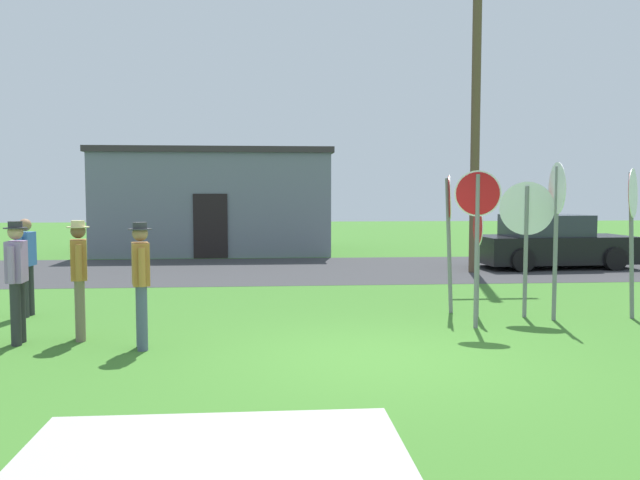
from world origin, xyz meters
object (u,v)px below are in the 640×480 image
at_px(stop_sign_low_front, 632,215).
at_px(person_on_left, 79,273).
at_px(utility_pole, 476,104).
at_px(stop_sign_leaning_left, 526,224).
at_px(stop_sign_rear_left, 478,243).
at_px(stop_sign_leaning_right, 477,221).
at_px(person_holding_notes, 26,262).
at_px(stop_sign_center_cluster, 557,211).
at_px(person_in_dark_shirt, 141,278).
at_px(person_in_blue, 17,275).
at_px(stop_sign_tallest, 449,218).
at_px(parked_car_on_street, 552,244).

xyz_separation_m(stop_sign_low_front, person_on_left, (-8.86, -0.94, -0.78)).
xyz_separation_m(utility_pole, stop_sign_low_front, (0.63, -6.54, -2.70)).
relative_size(stop_sign_leaning_left, stop_sign_rear_left, 1.23).
bearing_deg(stop_sign_leaning_right, person_holding_notes, 167.85).
height_order(utility_pole, person_holding_notes, utility_pole).
xyz_separation_m(stop_sign_center_cluster, stop_sign_low_front, (1.36, 0.07, -0.07)).
relative_size(person_holding_notes, person_on_left, 0.97).
distance_m(person_holding_notes, person_in_dark_shirt, 3.54).
bearing_deg(stop_sign_center_cluster, stop_sign_leaning_right, -161.08).
relative_size(person_on_left, person_in_blue, 1.00).
bearing_deg(stop_sign_rear_left, stop_sign_tallest, 132.47).
bearing_deg(stop_sign_low_front, stop_sign_center_cluster, -176.92).
relative_size(stop_sign_center_cluster, person_in_blue, 1.52).
relative_size(parked_car_on_street, stop_sign_tallest, 1.79).
height_order(parked_car_on_street, person_on_left, person_on_left).
xyz_separation_m(person_holding_notes, person_in_blue, (0.63, -2.14, 0.03)).
distance_m(utility_pole, stop_sign_leaning_right, 7.97).
bearing_deg(person_holding_notes, utility_pole, 29.78).
height_order(utility_pole, stop_sign_low_front, utility_pole).
bearing_deg(person_in_dark_shirt, person_on_left, 147.49).
distance_m(stop_sign_leaning_left, person_on_left, 7.24).
distance_m(stop_sign_leaning_left, person_in_dark_shirt, 6.42).
bearing_deg(person_holding_notes, person_in_blue, -73.62).
bearing_deg(stop_sign_rear_left, stop_sign_leaning_left, -5.75).
height_order(parked_car_on_street, stop_sign_leaning_left, stop_sign_leaning_left).
distance_m(stop_sign_tallest, person_holding_notes, 7.39).
bearing_deg(person_in_dark_shirt, stop_sign_center_cluster, 13.00).
distance_m(stop_sign_leaning_right, stop_sign_center_cluster, 1.61).
height_order(person_holding_notes, person_on_left, person_on_left).
bearing_deg(person_in_dark_shirt, parked_car_on_street, 42.57).
height_order(stop_sign_leaning_left, person_in_blue, stop_sign_leaning_left).
height_order(person_holding_notes, person_in_blue, person_in_blue).
bearing_deg(person_on_left, person_holding_notes, 126.29).
bearing_deg(stop_sign_rear_left, parked_car_on_street, 57.70).
bearing_deg(stop_sign_center_cluster, stop_sign_low_front, 3.08).
height_order(stop_sign_rear_left, person_on_left, stop_sign_rear_left).
bearing_deg(stop_sign_tallest, stop_sign_low_front, -14.05).
relative_size(stop_sign_low_front, person_holding_notes, 1.51).
relative_size(stop_sign_rear_left, person_in_dark_shirt, 1.09).
distance_m(stop_sign_rear_left, person_on_left, 6.43).
bearing_deg(stop_sign_rear_left, person_on_left, -168.71).
distance_m(stop_sign_center_cluster, person_holding_notes, 9.04).
bearing_deg(stop_sign_leaning_right, utility_pole, 72.54).
height_order(stop_sign_center_cluster, person_holding_notes, stop_sign_center_cluster).
distance_m(parked_car_on_street, stop_sign_low_front, 7.75).
xyz_separation_m(stop_sign_leaning_right, stop_sign_tallest, (-0.07, 1.33, -0.00)).
xyz_separation_m(parked_car_on_street, stop_sign_rear_left, (-4.50, -7.11, 0.58)).
xyz_separation_m(stop_sign_tallest, person_holding_notes, (-7.35, 0.27, -0.74)).
bearing_deg(parked_car_on_street, stop_sign_tallest, -126.10).
bearing_deg(stop_sign_leaning_left, person_in_blue, -170.17).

